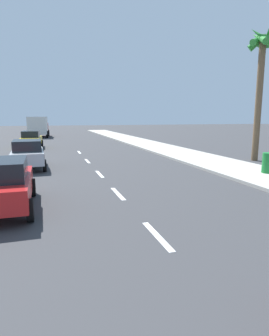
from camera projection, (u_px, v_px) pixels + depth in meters
ground_plane at (91, 165)px, 17.14m from camera, size 160.00×160.00×0.00m
sidewalk_strip at (186, 155)px, 21.08m from camera, size 3.60×80.00×0.14m
lane_stripe_2 at (157, 236)px, 6.94m from camera, size 0.16×1.80×0.01m
lane_stripe_3 at (118, 194)px, 10.73m from camera, size 0.16×1.80×0.01m
lane_stripe_4 at (100, 174)px, 14.38m from camera, size 0.16×1.80×0.01m
lane_stripe_5 at (87, 161)px, 18.58m from camera, size 0.16×1.80×0.01m
lane_stripe_6 at (79, 152)px, 23.16m from camera, size 0.16×1.80×0.01m
parked_car_red at (1, 183)px, 8.71m from camera, size 1.88×3.97×1.57m
parked_car_silver at (28, 153)px, 15.81m from camera, size 1.93×3.92×1.57m
parked_car_yellow at (31, 139)px, 25.90m from camera, size 1.95×3.89×1.57m
delivery_truck at (38, 126)px, 39.97m from camera, size 2.91×6.35×2.80m
palm_tree_mid at (261, 61)px, 17.75m from camera, size 1.83×1.91×8.35m
trash_bin_far at (269, 163)px, 13.91m from camera, size 0.60×0.60×0.97m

